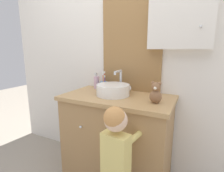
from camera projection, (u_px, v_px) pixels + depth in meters
The scene contains 7 objects.
wall_back at pixel (133, 50), 1.78m from camera, with size 3.20×0.18×2.50m.
vanity_counter at pixel (117, 139), 1.70m from camera, with size 1.01×0.56×0.86m.
sink_basin at pixel (113, 89), 1.63m from camera, with size 0.31×0.36×0.22m.
toothbrush_holder at pixel (104, 85), 1.87m from camera, with size 0.08×0.08×0.19m.
soap_dispenser at pixel (97, 82), 1.91m from camera, with size 0.06×0.06×0.17m.
child_figure at pixel (116, 159), 1.18m from camera, with size 0.24×0.43×0.93m.
teddy_bear at pixel (156, 93), 1.38m from camera, with size 0.10×0.08×0.18m.
Camera 1 is at (0.65, -1.10, 1.28)m, focal length 28.00 mm.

